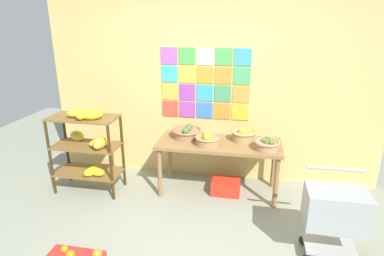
% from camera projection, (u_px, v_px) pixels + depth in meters
% --- Properties ---
extents(ground, '(9.34, 9.34, 0.00)m').
position_uv_depth(ground, '(187.00, 249.00, 3.24)').
color(ground, gray).
extents(back_wall_with_art, '(4.58, 0.07, 2.65)m').
position_uv_depth(back_wall_with_art, '(211.00, 86.00, 4.39)').
color(back_wall_with_art, '#D7B66A').
rests_on(back_wall_with_art, ground).
extents(banana_shelf_unit, '(0.86, 0.47, 1.16)m').
position_uv_depth(banana_shelf_unit, '(89.00, 142.00, 4.13)').
color(banana_shelf_unit, '#38270D').
rests_on(banana_shelf_unit, ground).
extents(display_table, '(1.57, 0.65, 0.70)m').
position_uv_depth(display_table, '(219.00, 149.00, 4.14)').
color(display_table, olive).
rests_on(display_table, ground).
extents(fruit_basket_right, '(0.32, 0.32, 0.18)m').
position_uv_depth(fruit_basket_right, '(244.00, 134.00, 4.14)').
color(fruit_basket_right, '#A78855').
rests_on(fruit_basket_right, display_table).
extents(fruit_basket_left, '(0.33, 0.33, 0.17)m').
position_uv_depth(fruit_basket_left, '(208.00, 139.00, 4.02)').
color(fruit_basket_left, '#A87B4E').
rests_on(fruit_basket_left, display_table).
extents(fruit_basket_centre, '(0.40, 0.40, 0.16)m').
position_uv_depth(fruit_basket_centre, '(187.00, 132.00, 4.27)').
color(fruit_basket_centre, '#9A6B4B').
rests_on(fruit_basket_centre, display_table).
extents(fruit_basket_back_right, '(0.30, 0.30, 0.15)m').
position_uv_depth(fruit_basket_back_right, '(267.00, 144.00, 3.85)').
color(fruit_basket_back_right, '#A87C59').
rests_on(fruit_basket_back_right, display_table).
extents(produce_crate_under_table, '(0.37, 0.29, 0.19)m').
position_uv_depth(produce_crate_under_table, '(226.00, 186.00, 4.26)').
color(produce_crate_under_table, red).
rests_on(produce_crate_under_table, ground).
extents(shopping_cart, '(0.55, 0.41, 0.85)m').
position_uv_depth(shopping_cart, '(335.00, 211.00, 3.00)').
color(shopping_cart, black).
rests_on(shopping_cart, ground).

